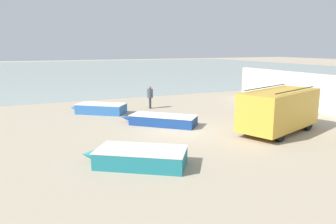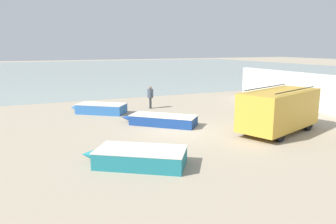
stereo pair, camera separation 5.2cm
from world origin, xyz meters
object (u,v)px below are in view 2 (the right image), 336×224
at_px(fishing_rowboat_2, 161,120).
at_px(fisherman_0, 150,95).
at_px(fisherman_1, 299,101).
at_px(fishing_rowboat_0, 138,157).
at_px(parked_van, 279,110).
at_px(fishing_rowboat_1, 100,108).

height_order(fishing_rowboat_2, fisherman_0, fisherman_0).
height_order(fisherman_0, fisherman_1, fisherman_1).
distance_m(fishing_rowboat_2, fisherman_1, 9.03).
height_order(fishing_rowboat_0, fisherman_0, fisherman_0).
height_order(parked_van, fishing_rowboat_2, parked_van).
relative_size(parked_van, fishing_rowboat_0, 1.38).
bearing_deg(fisherman_0, fishing_rowboat_0, 96.87).
bearing_deg(fishing_rowboat_1, parked_van, 167.23).
xyz_separation_m(fishing_rowboat_2, fisherman_0, (1.32, 5.07, 0.68)).
bearing_deg(fishing_rowboat_0, fisherman_1, -127.38).
distance_m(parked_van, fishing_rowboat_2, 6.47).
height_order(fishing_rowboat_1, fisherman_1, fisherman_1).
distance_m(parked_van, fisherman_1, 4.59).
bearing_deg(fishing_rowboat_1, fisherman_0, -138.58).
xyz_separation_m(parked_van, fisherman_1, (3.89, 2.44, -0.18)).
bearing_deg(fishing_rowboat_2, parked_van, -176.01).
bearing_deg(parked_van, fishing_rowboat_1, 110.23).
bearing_deg(fishing_rowboat_0, fishing_rowboat_2, -86.49).
xyz_separation_m(fishing_rowboat_2, fisherman_1, (8.86, -1.59, 0.74)).
distance_m(fishing_rowboat_2, fisherman_0, 5.28).
distance_m(fishing_rowboat_1, fishing_rowboat_2, 5.38).
height_order(fishing_rowboat_0, fisherman_1, fisherman_1).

